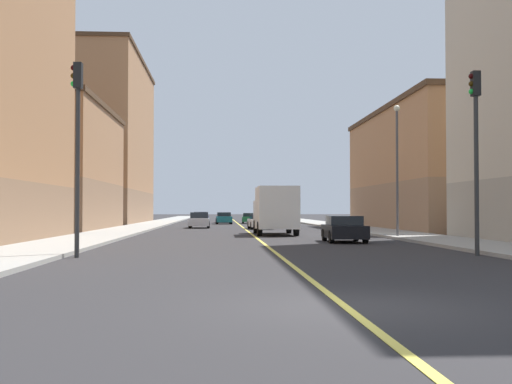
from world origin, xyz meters
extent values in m
plane|color=#2B2A2B|center=(0.00, 0.00, 0.00)|extent=(400.00, 400.00, 0.00)
cube|color=#9E9B93|center=(9.35, 49.00, 0.07)|extent=(3.75, 168.00, 0.15)
cube|color=#9E9B93|center=(-9.35, 49.00, 0.07)|extent=(3.75, 168.00, 0.15)
cube|color=#E5D14C|center=(0.00, 49.00, 0.01)|extent=(0.16, 154.00, 0.01)
cube|color=#8F6B4F|center=(16.47, 41.31, 1.88)|extent=(10.48, 24.41, 3.76)
cube|color=#A8754C|center=(16.47, 41.31, 6.72)|extent=(10.48, 24.41, 5.93)
cube|color=#4B3422|center=(16.47, 41.31, 9.88)|extent=(10.78, 24.71, 0.40)
cube|color=#8F6B4F|center=(-16.47, 40.75, 1.92)|extent=(10.48, 17.84, 3.83)
cube|color=#A8754C|center=(-16.47, 40.75, 6.70)|extent=(10.48, 17.84, 5.73)
cube|color=#4B3422|center=(-16.47, 40.75, 9.77)|extent=(10.78, 18.14, 0.40)
cube|color=#8F6B4F|center=(-16.47, 64.80, 1.88)|extent=(10.48, 24.71, 3.77)
cube|color=#A8754C|center=(-16.47, 64.80, 11.32)|extent=(10.48, 24.71, 15.11)
cube|color=#4B3422|center=(-16.47, 64.80, 19.07)|extent=(10.78, 25.01, 0.40)
cylinder|color=#2D2D2D|center=(7.08, 11.42, 2.88)|extent=(0.16, 0.16, 5.76)
cube|color=black|center=(7.08, 11.42, 6.21)|extent=(0.28, 0.32, 0.90)
sphere|color=#320404|center=(6.92, 11.42, 6.48)|extent=(0.20, 0.20, 0.20)
sphere|color=#352204|center=(6.92, 11.42, 6.20)|extent=(0.20, 0.20, 0.20)
sphere|color=green|center=(6.92, 11.42, 5.92)|extent=(0.20, 0.20, 0.20)
cylinder|color=#2D2D2D|center=(-7.08, 11.42, 2.94)|extent=(0.16, 0.16, 5.88)
cube|color=black|center=(-7.08, 11.42, 6.33)|extent=(0.28, 0.32, 0.90)
sphere|color=#320404|center=(-7.24, 11.42, 6.60)|extent=(0.20, 0.20, 0.20)
sphere|color=#352204|center=(-7.24, 11.42, 6.32)|extent=(0.20, 0.20, 0.20)
sphere|color=green|center=(-7.24, 11.42, 6.04)|extent=(0.20, 0.20, 0.20)
cylinder|color=#4C4C51|center=(8.08, 25.13, 3.76)|extent=(0.14, 0.14, 7.21)
sphere|color=#EAEACC|center=(8.08, 25.13, 7.51)|extent=(0.36, 0.36, 0.36)
cube|color=black|center=(4.19, 21.16, 0.54)|extent=(1.95, 4.00, 0.64)
cube|color=black|center=(4.19, 21.17, 1.10)|extent=(1.67, 2.09, 0.47)
cylinder|color=black|center=(3.39, 22.41, 0.32)|extent=(0.24, 0.65, 0.64)
cylinder|color=black|center=(5.06, 22.36, 0.32)|extent=(0.24, 0.65, 0.64)
cylinder|color=black|center=(3.32, 19.96, 0.32)|extent=(0.24, 0.65, 0.64)
cylinder|color=black|center=(5.00, 19.91, 0.32)|extent=(0.24, 0.65, 0.64)
cube|color=#1E6B38|center=(1.40, 63.79, 0.51)|extent=(1.89, 4.01, 0.58)
cube|color=black|center=(1.40, 63.74, 1.01)|extent=(1.58, 1.74, 0.43)
cylinder|color=black|center=(0.68, 65.04, 0.32)|extent=(0.25, 0.65, 0.64)
cylinder|color=black|center=(2.23, 64.97, 0.32)|extent=(0.25, 0.65, 0.64)
cylinder|color=black|center=(0.57, 62.60, 0.32)|extent=(0.25, 0.65, 0.64)
cylinder|color=black|center=(2.12, 62.53, 0.32)|extent=(0.25, 0.65, 0.64)
cube|color=silver|center=(-3.94, 45.96, 0.55)|extent=(1.81, 4.18, 0.66)
cube|color=black|center=(-3.94, 46.07, 1.14)|extent=(1.58, 1.92, 0.51)
cylinder|color=black|center=(-4.75, 47.24, 0.32)|extent=(0.23, 0.64, 0.64)
cylinder|color=black|center=(-3.14, 47.26, 0.32)|extent=(0.23, 0.64, 0.64)
cylinder|color=black|center=(-4.73, 44.66, 0.32)|extent=(0.23, 0.64, 0.64)
cylinder|color=black|center=(-3.12, 44.67, 0.32)|extent=(0.23, 0.64, 0.64)
cube|color=white|center=(1.31, 42.63, 0.53)|extent=(2.06, 4.35, 0.61)
cube|color=black|center=(1.31, 42.70, 1.05)|extent=(1.73, 2.00, 0.44)
cylinder|color=black|center=(0.40, 43.92, 0.32)|extent=(0.25, 0.65, 0.64)
cylinder|color=black|center=(2.12, 43.99, 0.32)|extent=(0.25, 0.65, 0.64)
cylinder|color=black|center=(0.51, 41.27, 0.32)|extent=(0.25, 0.65, 0.64)
cylinder|color=black|center=(2.23, 41.34, 0.32)|extent=(0.25, 0.65, 0.64)
cube|color=maroon|center=(-1.53, 69.34, 0.53)|extent=(1.80, 4.60, 0.61)
cube|color=black|center=(-1.53, 69.40, 1.04)|extent=(1.56, 2.09, 0.43)
cylinder|color=black|center=(-2.34, 70.74, 0.32)|extent=(0.23, 0.64, 0.64)
cylinder|color=black|center=(-0.77, 70.77, 0.32)|extent=(0.23, 0.64, 0.64)
cylinder|color=black|center=(-2.29, 67.91, 0.32)|extent=(0.23, 0.64, 0.64)
cylinder|color=black|center=(-0.72, 67.94, 0.32)|extent=(0.23, 0.64, 0.64)
cube|color=#196670|center=(-1.65, 61.32, 0.54)|extent=(1.87, 4.63, 0.64)
cube|color=black|center=(-1.65, 61.48, 1.09)|extent=(1.58, 2.07, 0.46)
cylinder|color=black|center=(-2.47, 62.72, 0.32)|extent=(0.24, 0.65, 0.64)
cylinder|color=black|center=(-0.91, 62.77, 0.32)|extent=(0.24, 0.65, 0.64)
cylinder|color=black|center=(-2.38, 59.88, 0.32)|extent=(0.24, 0.65, 0.64)
cylinder|color=black|center=(-0.82, 59.93, 0.32)|extent=(0.24, 0.65, 0.64)
cube|color=#23389E|center=(-4.36, 65.01, 0.56)|extent=(1.93, 4.53, 0.68)
cube|color=black|center=(-4.36, 65.02, 1.13)|extent=(1.65, 2.25, 0.46)
cylinder|color=black|center=(-5.22, 66.38, 0.32)|extent=(0.24, 0.65, 0.64)
cylinder|color=black|center=(-3.57, 66.42, 0.32)|extent=(0.24, 0.65, 0.64)
cylinder|color=black|center=(-5.14, 63.59, 0.32)|extent=(0.24, 0.65, 0.64)
cylinder|color=black|center=(-3.50, 63.64, 0.32)|extent=(0.24, 0.65, 0.64)
cube|color=beige|center=(1.50, 33.27, 1.30)|extent=(2.50, 1.92, 1.90)
cube|color=silver|center=(1.50, 29.63, 1.78)|extent=(2.50, 4.53, 2.65)
cylinder|color=black|center=(0.35, 32.93, 0.45)|extent=(0.30, 0.90, 0.90)
cylinder|color=black|center=(2.65, 32.93, 0.45)|extent=(0.30, 0.90, 0.90)
cylinder|color=black|center=(0.35, 28.67, 0.45)|extent=(0.30, 0.90, 0.90)
cylinder|color=black|center=(2.65, 28.67, 0.45)|extent=(0.30, 0.90, 0.90)
camera|label=1|loc=(-2.16, -10.90, 1.68)|focal=44.61mm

